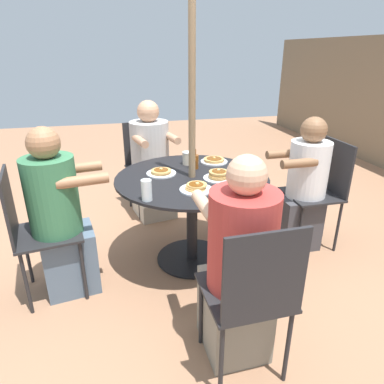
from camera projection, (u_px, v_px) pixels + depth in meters
ground_plane at (192, 258)px, 2.88m from camera, size 12.00×12.00×0.00m
patio_table at (192, 196)px, 2.66m from camera, size 1.17×1.17×0.73m
umbrella_pole at (192, 131)px, 2.47m from camera, size 0.05×0.05×2.16m
patio_chair_north at (252, 292)px, 1.66m from camera, size 0.42×0.42×0.93m
diner_north at (238, 271)px, 1.81m from camera, size 0.52×0.36×1.19m
patio_chair_east at (321, 187)px, 2.93m from camera, size 0.42×0.42×0.93m
diner_east at (303, 190)px, 2.89m from camera, size 0.34×0.49×1.14m
patio_chair_south at (146, 160)px, 3.63m from camera, size 0.49×0.49×0.93m
diner_south at (152, 166)px, 3.49m from camera, size 0.58×0.46×1.18m
patio_chair_west at (33, 227)px, 2.27m from camera, size 0.48×0.48×0.93m
diner_west at (61, 221)px, 2.32m from camera, size 0.40×0.54×1.20m
pancake_plate_a at (196, 188)px, 2.34m from camera, size 0.23×0.23×0.06m
pancake_plate_b at (219, 176)px, 2.54m from camera, size 0.23×0.23×0.07m
pancake_plate_c at (161, 172)px, 2.65m from camera, size 0.23×0.23×0.05m
pancake_plate_d at (214, 161)px, 2.93m from camera, size 0.23×0.23×0.05m
syrup_bottle at (194, 161)px, 2.76m from camera, size 0.09×0.07×0.16m
coffee_cup at (188, 158)px, 2.86m from camera, size 0.09×0.09×0.11m
drinking_glass_a at (147, 190)px, 2.17m from camera, size 0.07×0.07×0.14m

